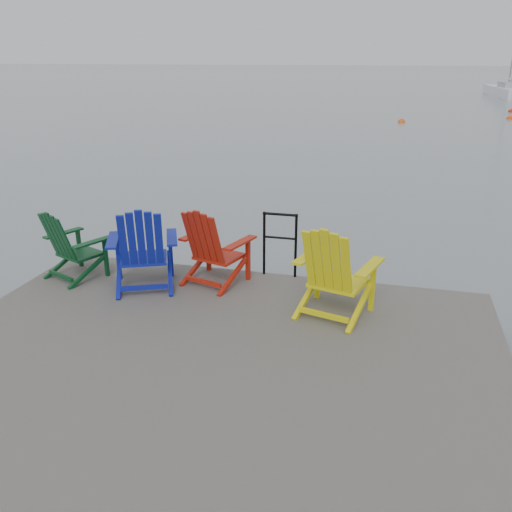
% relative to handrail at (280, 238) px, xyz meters
% --- Properties ---
extents(ground, '(400.00, 400.00, 0.00)m').
position_rel_handrail_xyz_m(ground, '(-0.25, -2.45, -1.04)').
color(ground, slate).
rests_on(ground, ground).
extents(dock, '(6.00, 5.00, 1.40)m').
position_rel_handrail_xyz_m(dock, '(-0.25, -2.45, -0.69)').
color(dock, '#2D2B28').
rests_on(dock, ground).
extents(handrail, '(0.48, 0.04, 0.90)m').
position_rel_handrail_xyz_m(handrail, '(0.00, 0.00, 0.00)').
color(handrail, black).
rests_on(handrail, dock).
extents(chair_green, '(0.93, 0.89, 0.96)m').
position_rel_handrail_xyz_m(chair_green, '(-2.71, -0.78, -0.06)').
color(chair_green, '#0A3B19').
rests_on(chair_green, dock).
extents(chair_blue, '(1.08, 1.04, 1.11)m').
position_rel_handrail_xyz_m(chair_blue, '(-1.62, -0.86, 0.02)').
color(chair_blue, '#0D1890').
rests_on(chair_blue, dock).
extents(chair_red, '(0.98, 0.93, 1.05)m').
position_rel_handrail_xyz_m(chair_red, '(-0.80, -0.48, -0.01)').
color(chair_red, '#A41B0C').
rests_on(chair_red, dock).
extents(chair_yellow, '(1.04, 0.98, 1.12)m').
position_rel_handrail_xyz_m(chair_yellow, '(0.86, -1.05, 0.02)').
color(chair_yellow, yellow).
rests_on(chair_yellow, dock).
extents(sailboat_near, '(3.11, 9.24, 12.45)m').
position_rel_handrail_xyz_m(sailboat_near, '(10.47, 45.78, -0.69)').
color(sailboat_near, white).
rests_on(sailboat_near, ground).
extents(buoy_b, '(0.39, 0.39, 0.39)m').
position_rel_handrail_xyz_m(buoy_b, '(1.59, 23.83, -1.04)').
color(buoy_b, '#E4520D').
rests_on(buoy_b, ground).
extents(buoy_c, '(0.34, 0.34, 0.34)m').
position_rel_handrail_xyz_m(buoy_c, '(7.49, 27.03, -1.04)').
color(buoy_c, '#DA480C').
rests_on(buoy_c, ground).
extents(buoy_d, '(0.37, 0.37, 0.37)m').
position_rel_handrail_xyz_m(buoy_d, '(8.29, 31.33, -1.04)').
color(buoy_d, red).
rests_on(buoy_d, ground).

